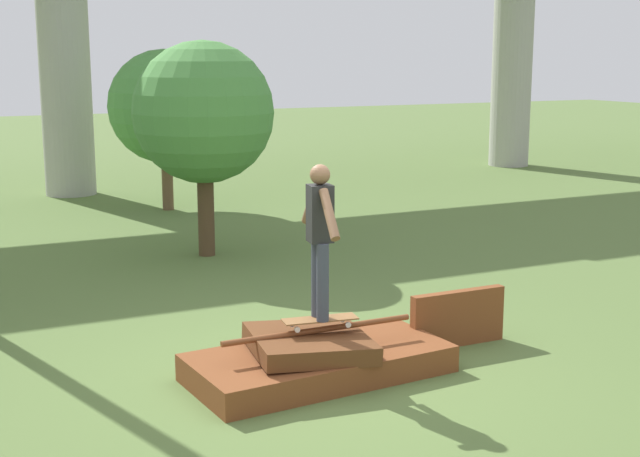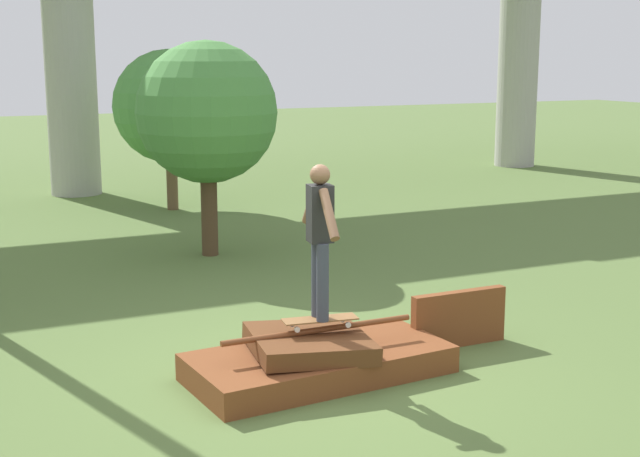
# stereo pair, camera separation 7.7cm
# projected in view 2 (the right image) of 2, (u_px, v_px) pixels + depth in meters

# --- Properties ---
(ground_plane) EXTENTS (80.00, 80.00, 0.00)m
(ground_plane) POSITION_uv_depth(u_px,v_px,m) (319.00, 376.00, 8.69)
(ground_plane) COLOR #567038
(scrap_pile) EXTENTS (2.59, 1.35, 0.50)m
(scrap_pile) POSITION_uv_depth(u_px,v_px,m) (317.00, 359.00, 8.65)
(scrap_pile) COLOR brown
(scrap_pile) RESTS_ON ground_plane
(scrap_plank_loose) EXTENTS (1.13, 0.11, 0.60)m
(scrap_plank_loose) POSITION_uv_depth(u_px,v_px,m) (459.00, 319.00, 9.54)
(scrap_plank_loose) COLOR brown
(scrap_plank_loose) RESTS_ON ground_plane
(skateboard) EXTENTS (0.75, 0.32, 0.09)m
(skateboard) POSITION_uv_depth(u_px,v_px,m) (320.00, 320.00, 8.58)
(skateboard) COLOR brown
(skateboard) RESTS_ON scrap_pile
(skater) EXTENTS (0.25, 1.00, 1.49)m
(skater) POSITION_uv_depth(u_px,v_px,m) (320.00, 232.00, 8.41)
(skater) COLOR #383D4C
(skater) RESTS_ON skateboard
(tree_behind_left) EXTENTS (2.24, 2.24, 3.19)m
(tree_behind_left) POSITION_uv_depth(u_px,v_px,m) (170.00, 107.00, 17.60)
(tree_behind_left) COLOR brown
(tree_behind_left) RESTS_ON ground_plane
(tree_behind_right) EXTENTS (2.16, 2.16, 3.30)m
(tree_behind_right) POSITION_uv_depth(u_px,v_px,m) (207.00, 113.00, 13.51)
(tree_behind_right) COLOR #4C3823
(tree_behind_right) RESTS_ON ground_plane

